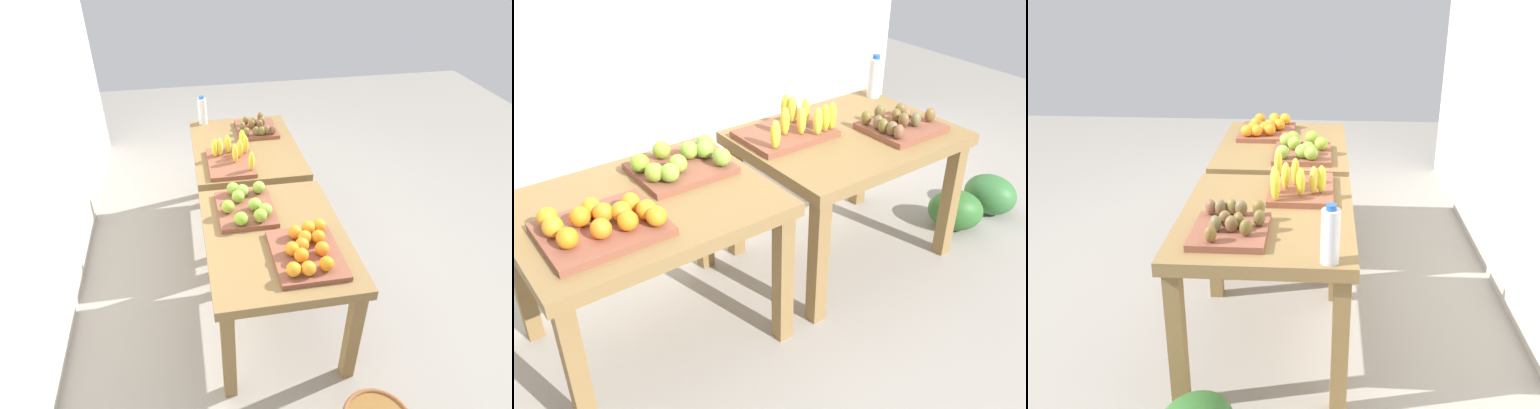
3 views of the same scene
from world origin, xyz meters
TOP-DOWN VIEW (x-y plane):
  - ground_plane at (0.00, 0.00)m, footprint 8.00×8.00m
  - display_table_left at (-0.56, 0.00)m, footprint 1.04×0.80m
  - display_table_right at (0.56, 0.00)m, footprint 1.04×0.80m
  - orange_bin at (-0.77, -0.12)m, footprint 0.44×0.36m
  - apple_bin at (-0.31, 0.13)m, footprint 0.41×0.34m
  - banana_crate at (0.31, 0.13)m, footprint 0.45×0.32m
  - kiwi_bin at (0.78, -0.13)m, footprint 0.36×0.32m
  - water_bottle at (1.02, 0.29)m, footprint 0.07×0.07m
  - watermelon_pile at (1.43, -0.23)m, footprint 0.67×0.40m

SIDE VIEW (x-z plane):
  - ground_plane at x=0.00m, z-range 0.00..0.00m
  - watermelon_pile at x=1.43m, z-range 0.00..0.24m
  - display_table_left at x=-0.56m, z-range 0.26..0.98m
  - display_table_right at x=0.56m, z-range 0.26..0.98m
  - kiwi_bin at x=0.78m, z-range 0.71..0.81m
  - orange_bin at x=-0.77m, z-range 0.71..0.82m
  - apple_bin at x=-0.31m, z-range 0.71..0.82m
  - banana_crate at x=0.31m, z-range 0.69..0.86m
  - water_bottle at x=1.02m, z-range 0.72..0.96m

